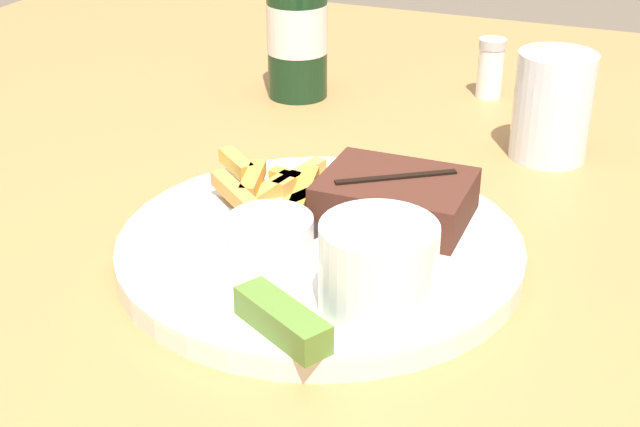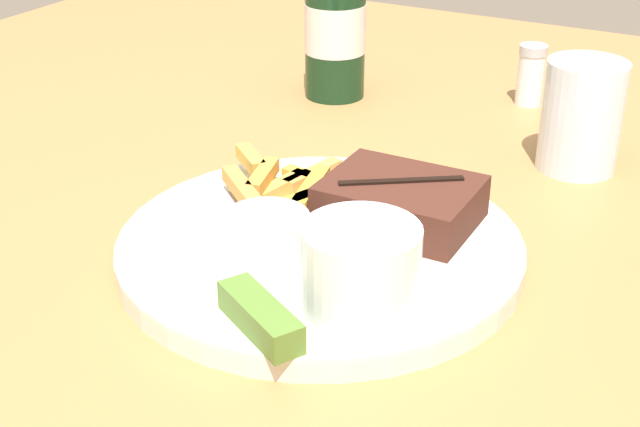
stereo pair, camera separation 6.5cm
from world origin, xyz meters
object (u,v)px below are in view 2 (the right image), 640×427
object	(u,v)px
dinner_plate	(320,248)
coleslaw_cup	(361,266)
dipping_sauce_cup	(267,232)
knife_utensil	(347,214)
drinking_glass	(582,116)
salt_shaker	(531,75)
steak_portion	(400,202)
fork_utensil	(244,204)
beer_bottle	(335,25)
pickle_spear	(260,317)

from	to	relation	value
dinner_plate	coleslaw_cup	size ratio (longest dim) A/B	3.99
dipping_sauce_cup	knife_utensil	distance (m)	0.08
dipping_sauce_cup	drinking_glass	xyz separation A→B (m)	(0.15, 0.29, 0.02)
dinner_plate	dipping_sauce_cup	size ratio (longest dim) A/B	4.90
dipping_sauce_cup	knife_utensil	world-z (taller)	dipping_sauce_cup
salt_shaker	dinner_plate	bearing A→B (deg)	-95.40
steak_portion	salt_shaker	world-z (taller)	salt_shaker
fork_utensil	knife_utensil	distance (m)	0.08
fork_utensil	salt_shaker	distance (m)	0.40
coleslaw_cup	steak_portion	bearing A→B (deg)	102.74
fork_utensil	salt_shaker	world-z (taller)	salt_shaker
dinner_plate	fork_utensil	size ratio (longest dim) A/B	2.24
knife_utensil	beer_bottle	size ratio (longest dim) A/B	0.72
coleslaw_cup	pickle_spear	distance (m)	0.07
steak_portion	coleslaw_cup	bearing A→B (deg)	-77.26
drinking_glass	steak_portion	bearing A→B (deg)	-112.24
fork_utensil	beer_bottle	distance (m)	0.32
coleslaw_cup	dinner_plate	bearing A→B (deg)	132.89
dipping_sauce_cup	beer_bottle	size ratio (longest dim) A/B	0.27
coleslaw_cup	salt_shaker	distance (m)	0.48
beer_bottle	salt_shaker	distance (m)	0.21
dipping_sauce_cup	beer_bottle	bearing A→B (deg)	110.49
fork_utensil	beer_bottle	xyz separation A→B (m)	(-0.08, 0.31, 0.06)
drinking_glass	salt_shaker	xyz separation A→B (m)	(-0.09, 0.14, -0.02)
knife_utensil	drinking_glass	size ratio (longest dim) A/B	1.62
pickle_spear	drinking_glass	distance (m)	0.39
dinner_plate	pickle_spear	distance (m)	0.13
dipping_sauce_cup	fork_utensil	distance (m)	0.08
coleslaw_cup	pickle_spear	size ratio (longest dim) A/B	1.00
steak_portion	fork_utensil	distance (m)	0.12
dinner_plate	knife_utensil	bearing A→B (deg)	85.88
knife_utensil	coleslaw_cup	bearing A→B (deg)	-130.09
steak_portion	drinking_glass	world-z (taller)	drinking_glass
dinner_plate	dipping_sauce_cup	xyz separation A→B (m)	(-0.02, -0.04, 0.03)
fork_utensil	drinking_glass	bearing A→B (deg)	62.32
dipping_sauce_cup	beer_bottle	distance (m)	0.39
fork_utensil	beer_bottle	bearing A→B (deg)	117.07
steak_portion	coleslaw_cup	world-z (taller)	coleslaw_cup
dinner_plate	coleslaw_cup	xyz separation A→B (m)	(0.07, -0.07, 0.04)
steak_portion	knife_utensil	bearing A→B (deg)	-159.97
steak_portion	drinking_glass	size ratio (longest dim) A/B	1.12
steak_portion	drinking_glass	distance (m)	0.22
pickle_spear	salt_shaker	distance (m)	0.52
steak_portion	pickle_spear	distance (m)	0.18
coleslaw_cup	knife_utensil	xyz separation A→B (m)	(-0.07, 0.11, -0.03)
knife_utensil	dinner_plate	bearing A→B (deg)	-164.79
dinner_plate	drinking_glass	distance (m)	0.29
steak_portion	pickle_spear	size ratio (longest dim) A/B	1.49
dinner_plate	dipping_sauce_cup	distance (m)	0.05
dinner_plate	salt_shaker	size ratio (longest dim) A/B	4.60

